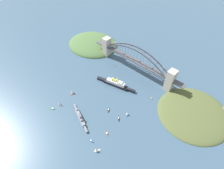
{
  "coord_description": "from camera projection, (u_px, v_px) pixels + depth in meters",
  "views": [
    {
      "loc": [
        -184.19,
        277.64,
        280.21
      ],
      "look_at": [
        0.0,
        79.74,
        8.0
      ],
      "focal_mm": 28.16,
      "sensor_mm": 36.0,
      "label": 1
    }
  ],
  "objects": [
    {
      "name": "channel_marker_buoy",
      "position": [
        115.0,
        66.0,
        439.07
      ],
      "size": [
        2.2,
        2.2,
        2.75
      ],
      "color": "red",
      "rests_on": "ground"
    },
    {
      "name": "small_boat_4",
      "position": [
        72.0,
        92.0,
        372.54
      ],
      "size": [
        7.58,
        9.73,
        11.58
      ],
      "color": "#B2231E",
      "rests_on": "ground"
    },
    {
      "name": "small_boat_2",
      "position": [
        59.0,
        103.0,
        350.26
      ],
      "size": [
        10.02,
        5.55,
        11.4
      ],
      "color": "silver",
      "rests_on": "ground"
    },
    {
      "name": "small_boat_6",
      "position": [
        127.0,
        114.0,
        334.51
      ],
      "size": [
        7.36,
        7.35,
        8.29
      ],
      "color": "#234C8C",
      "rests_on": "ground"
    },
    {
      "name": "small_boat_0",
      "position": [
        119.0,
        118.0,
        330.62
      ],
      "size": [
        10.32,
        9.65,
        2.09
      ],
      "color": "black",
      "rests_on": "ground"
    },
    {
      "name": "naval_cruiser",
      "position": [
        80.0,
        118.0,
        328.92
      ],
      "size": [
        66.3,
        26.27,
        17.35
      ],
      "color": "slate",
      "rests_on": "ground"
    },
    {
      "name": "small_boat_7",
      "position": [
        109.0,
        110.0,
        344.14
      ],
      "size": [
        7.8,
        9.6,
        2.33
      ],
      "color": "black",
      "rests_on": "ground"
    },
    {
      "name": "seaplane_second_in_formation",
      "position": [
        151.0,
        68.0,
        431.8
      ],
      "size": [
        12.04,
        8.67,
        5.2
      ],
      "color": "#B7B7B2",
      "rests_on": "ground"
    },
    {
      "name": "ground_plane",
      "position": [
        134.0,
        70.0,
        430.45
      ],
      "size": [
        1400.0,
        1400.0,
        0.0
      ],
      "primitive_type": "plane",
      "color": "#385166"
    },
    {
      "name": "small_boat_3",
      "position": [
        151.0,
        98.0,
        365.16
      ],
      "size": [
        8.6,
        2.37,
        1.81
      ],
      "color": "brown",
      "rests_on": "ground"
    },
    {
      "name": "seaplane_taxiing_near_bridge",
      "position": [
        163.0,
        69.0,
        430.79
      ],
      "size": [
        7.97,
        9.48,
        5.17
      ],
      "color": "#B7B7B2",
      "rests_on": "ground"
    },
    {
      "name": "ocean_liner",
      "position": [
        116.0,
        84.0,
        388.62
      ],
      "size": [
        91.75,
        29.52,
        19.36
      ],
      "color": "black",
      "rests_on": "ground"
    },
    {
      "name": "small_boat_5",
      "position": [
        107.0,
        133.0,
        308.71
      ],
      "size": [
        10.95,
        6.38,
        2.19
      ],
      "color": "brown",
      "rests_on": "ground"
    },
    {
      "name": "small_boat_9",
      "position": [
        91.0,
        141.0,
        298.55
      ],
      "size": [
        10.41,
        3.09,
        2.17
      ],
      "color": "#234C8C",
      "rests_on": "ground"
    },
    {
      "name": "small_boat_8",
      "position": [
        53.0,
        109.0,
        346.54
      ],
      "size": [
        11.42,
        6.48,
        2.09
      ],
      "color": "#2D6B3D",
      "rests_on": "ground"
    },
    {
      "name": "headland_west_shore",
      "position": [
        194.0,
        113.0,
        339.53
      ],
      "size": [
        135.11,
        137.83,
        17.31
      ],
      "color": "#4C562D",
      "rests_on": "ground"
    },
    {
      "name": "harbor_arch_bridge",
      "position": [
        135.0,
        61.0,
        411.16
      ],
      "size": [
        249.66,
        18.67,
        63.38
      ],
      "color": "#BCB29E",
      "rests_on": "ground"
    },
    {
      "name": "headland_east_shore",
      "position": [
        94.0,
        44.0,
        510.73
      ],
      "size": [
        150.12,
        129.99,
        31.63
      ],
      "color": "#476638",
      "rests_on": "ground"
    },
    {
      "name": "small_boat_1",
      "position": [
        96.0,
        150.0,
        283.67
      ],
      "size": [
        7.69,
        9.93,
        9.45
      ],
      "color": "silver",
      "rests_on": "ground"
    }
  ]
}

